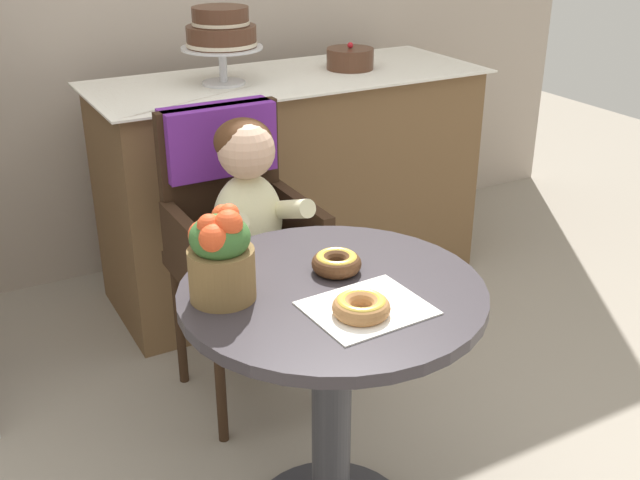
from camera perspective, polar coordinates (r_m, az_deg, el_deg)
The scene contains 10 objects.
cafe_table at distance 1.89m, azimuth 0.88°, elevation -9.23°, with size 0.72×0.72×0.72m.
wicker_chair at distance 2.44m, azimuth -6.51°, elevation 2.30°, with size 0.42×0.45×0.95m.
seated_child at distance 2.29m, azimuth -5.04°, elevation 1.90°, with size 0.27×0.32×0.73m.
paper_napkin at distance 1.69m, azimuth 3.51°, elevation -5.09°, with size 0.26×0.21×0.00m, color white.
donut_front at distance 1.65m, azimuth 3.09°, elevation -4.94°, with size 0.13×0.13×0.04m.
donut_mid at distance 1.84m, azimuth 1.24°, elevation -1.66°, with size 0.12×0.12×0.05m.
flower_vase at distance 1.70m, azimuth -7.46°, elevation -0.96°, with size 0.15×0.16×0.22m.
display_counter at distance 3.17m, azimuth -2.14°, elevation 4.21°, with size 1.56×0.62×0.90m.
tiered_cake_stand at distance 2.90m, azimuth -7.37°, elevation 15.04°, with size 0.30×0.30×0.28m.
round_layer_cake at distance 3.17m, azimuth 2.25°, elevation 13.35°, with size 0.19×0.19×0.11m.
Camera 1 is at (-0.78, -1.36, 1.56)m, focal length 42.98 mm.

